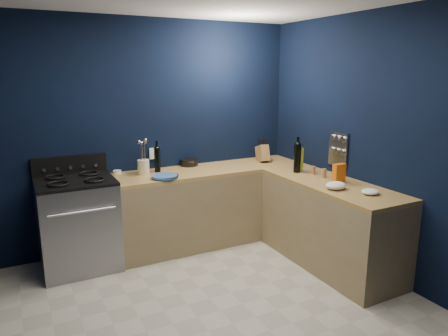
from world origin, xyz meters
TOP-DOWN VIEW (x-y plane):
  - floor at (0.00, 0.00)m, footprint 3.50×3.50m
  - wall_back at (0.00, 1.76)m, footprint 3.50×0.02m
  - wall_right at (1.76, 0.00)m, footprint 0.02×3.50m
  - wall_front at (0.00, -1.76)m, footprint 3.50×0.02m
  - cab_back at (0.60, 1.44)m, footprint 2.30×0.63m
  - top_back at (0.60, 1.44)m, footprint 2.30×0.63m
  - cab_right at (1.44, 0.29)m, footprint 0.63×1.67m
  - top_right at (1.44, 0.29)m, footprint 0.63×1.67m
  - gas_range at (-0.93, 1.42)m, footprint 0.76×0.66m
  - oven_door at (-0.93, 1.10)m, footprint 0.59×0.02m
  - cooktop at (-0.93, 1.42)m, footprint 0.76×0.66m
  - backguard at (-0.93, 1.72)m, footprint 0.76×0.06m
  - spice_panel at (1.74, 0.55)m, footprint 0.02×0.28m
  - wall_outlet at (0.00, 1.74)m, footprint 0.09×0.02m
  - plate_stack at (-0.04, 1.24)m, footprint 0.30×0.30m
  - ramekin at (-0.44, 1.69)m, footprint 0.12×0.12m
  - utensil_crock at (-0.19, 1.52)m, footprint 0.17×0.17m
  - wine_bottle_back at (-0.01, 1.56)m, footprint 0.09×0.09m
  - lemon_basket at (0.43, 1.69)m, footprint 0.23×0.23m
  - knife_block at (1.34, 1.48)m, footprint 0.14×0.25m
  - wine_bottle_right at (1.38, 0.81)m, footprint 0.10×0.10m
  - oil_bottle at (1.45, 0.84)m, footprint 0.07×0.07m
  - spice_jar_near at (1.49, 0.65)m, footprint 0.04×0.04m
  - spice_jar_far at (1.49, 0.48)m, footprint 0.05×0.05m
  - crouton_bag at (1.49, 0.26)m, footprint 0.14×0.07m
  - towel_front at (1.30, 0.08)m, footprint 0.23×0.20m
  - towel_end at (1.46, -0.20)m, footprint 0.20×0.18m

SIDE VIEW (x-z plane):
  - floor at x=0.00m, z-range -0.02..0.00m
  - cab_back at x=0.60m, z-range 0.00..0.86m
  - cab_right at x=1.44m, z-range 0.00..0.86m
  - oven_door at x=-0.93m, z-range 0.24..0.66m
  - gas_range at x=-0.93m, z-range 0.00..0.92m
  - top_back at x=0.60m, z-range 0.86..0.90m
  - top_right at x=1.44m, z-range 0.86..0.90m
  - plate_stack at x=-0.04m, z-range 0.90..0.94m
  - ramekin at x=-0.44m, z-range 0.90..0.94m
  - towel_end at x=1.46m, z-range 0.90..0.95m
  - cooktop at x=-0.93m, z-range 0.92..0.95m
  - towel_front at x=1.30m, z-range 0.90..0.97m
  - lemon_basket at x=0.43m, z-range 0.90..0.98m
  - spice_jar_near at x=1.49m, z-range 0.90..0.99m
  - spice_jar_far at x=1.49m, z-range 0.90..1.00m
  - utensil_crock at x=-0.19m, z-range 0.90..1.06m
  - crouton_bag at x=1.49m, z-range 0.90..1.10m
  - knife_block at x=1.34m, z-range 0.88..1.13m
  - oil_bottle at x=1.45m, z-range 0.90..1.17m
  - wine_bottle_back at x=-0.01m, z-range 0.90..1.18m
  - backguard at x=-0.93m, z-range 0.94..1.14m
  - wine_bottle_right at x=1.38m, z-range 0.90..1.22m
  - wall_outlet at x=0.00m, z-range 1.02..1.15m
  - spice_panel at x=1.74m, z-range 0.99..1.37m
  - wall_back at x=0.00m, z-range 0.00..2.60m
  - wall_right at x=1.76m, z-range 0.00..2.60m
  - wall_front at x=0.00m, z-range 0.00..2.60m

